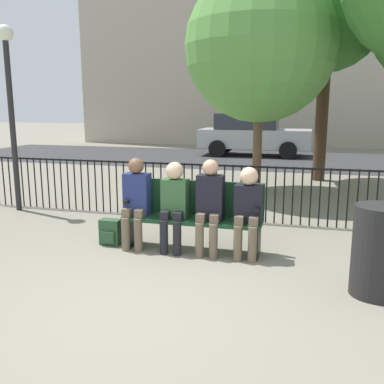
{
  "coord_description": "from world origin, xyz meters",
  "views": [
    {
      "loc": [
        1.41,
        -3.57,
        1.9
      ],
      "look_at": [
        0.0,
        1.71,
        0.8
      ],
      "focal_mm": 40.0,
      "sensor_mm": 36.0,
      "label": 1
    }
  ],
  "objects": [
    {
      "name": "ground_plane",
      "position": [
        0.0,
        0.0,
        0.0
      ],
      "size": [
        80.0,
        80.0,
        0.0
      ],
      "primitive_type": "plane",
      "color": "gray"
    },
    {
      "name": "park_bench",
      "position": [
        0.0,
        1.79,
        0.5
      ],
      "size": [
        1.85,
        0.45,
        0.92
      ],
      "color": "#14381E",
      "rests_on": "ground"
    },
    {
      "name": "seated_person_0",
      "position": [
        -0.77,
        1.66,
        0.69
      ],
      "size": [
        0.34,
        0.39,
        1.23
      ],
      "color": "brown",
      "rests_on": "ground"
    },
    {
      "name": "seated_person_1",
      "position": [
        -0.23,
        1.66,
        0.68
      ],
      "size": [
        0.34,
        0.39,
        1.19
      ],
      "color": "black",
      "rests_on": "ground"
    },
    {
      "name": "seated_person_2",
      "position": [
        0.25,
        1.66,
        0.69
      ],
      "size": [
        0.34,
        0.39,
        1.24
      ],
      "color": "brown",
      "rests_on": "ground"
    },
    {
      "name": "seated_person_3",
      "position": [
        0.74,
        1.65,
        0.66
      ],
      "size": [
        0.34,
        0.39,
        1.16
      ],
      "color": "brown",
      "rests_on": "ground"
    },
    {
      "name": "backpack",
      "position": [
        -1.17,
        1.66,
        0.17
      ],
      "size": [
        0.28,
        0.2,
        0.36
      ],
      "color": "#284C2D",
      "rests_on": "ground"
    },
    {
      "name": "fence_railing",
      "position": [
        -0.02,
        3.35,
        0.56
      ],
      "size": [
        9.01,
        0.03,
        0.95
      ],
      "color": "black",
      "rests_on": "ground"
    },
    {
      "name": "tree_0",
      "position": [
        0.37,
        5.88,
        3.13
      ],
      "size": [
        3.19,
        3.19,
        4.73
      ],
      "color": "brown",
      "rests_on": "ground"
    },
    {
      "name": "tree_1",
      "position": [
        1.75,
        7.91,
        4.05
      ],
      "size": [
        2.77,
        2.77,
        5.48
      ],
      "color": "#422D1E",
      "rests_on": "ground"
    },
    {
      "name": "lamp_post",
      "position": [
        -3.7,
        3.07,
        2.2
      ],
      "size": [
        0.28,
        0.28,
        3.28
      ],
      "color": "black",
      "rests_on": "ground"
    },
    {
      "name": "street_surface",
      "position": [
        0.0,
        12.0,
        0.0
      ],
      "size": [
        24.0,
        6.0,
        0.01
      ],
      "color": "#333335",
      "rests_on": "ground"
    },
    {
      "name": "parked_car_0",
      "position": [
        -0.62,
        13.06,
        0.84
      ],
      "size": [
        4.2,
        1.94,
        1.62
      ],
      "color": "#B7B7BC",
      "rests_on": "ground"
    },
    {
      "name": "building_facade",
      "position": [
        0.0,
        20.0,
        6.95
      ],
      "size": [
        20.0,
        6.0,
        13.91
      ],
      "color": "#B2A893",
      "rests_on": "ground"
    },
    {
      "name": "trash_bin",
      "position": [
        2.17,
        0.87,
        0.47
      ],
      "size": [
        0.52,
        0.52,
        0.94
      ],
      "color": "black",
      "rests_on": "ground"
    }
  ]
}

